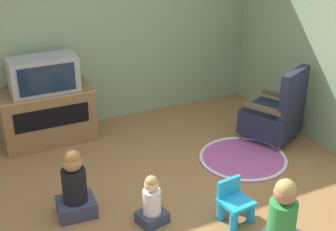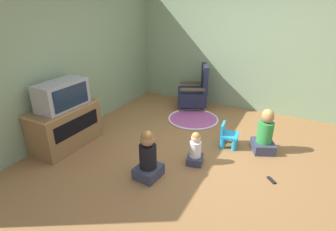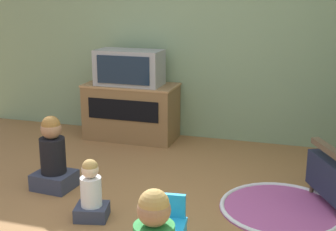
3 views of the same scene
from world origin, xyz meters
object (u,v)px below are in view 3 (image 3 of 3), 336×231
tv_cabinet (131,110)px  child_watching_left (91,193)px  child_watching_center (53,158)px  television (129,68)px  yellow_kid_chair (165,230)px

tv_cabinet → child_watching_left: tv_cabinet is taller
child_watching_left → child_watching_center: (-0.60, 0.44, 0.08)m
tv_cabinet → television: size_ratio=1.43×
tv_cabinet → child_watching_center: size_ratio=1.61×
tv_cabinet → television: television is taller
tv_cabinet → child_watching_center: child_watching_center is taller
television → child_watching_center: 1.71m
yellow_kid_chair → child_watching_left: bearing=150.7°
television → child_watching_left: (0.48, -2.03, -0.67)m
yellow_kid_chair → child_watching_left: size_ratio=0.79×
television → yellow_kid_chair: television is taller
yellow_kid_chair → child_watching_center: bearing=144.0°
tv_cabinet → child_watching_center: bearing=-94.2°
yellow_kid_chair → child_watching_left: 0.78m
tv_cabinet → child_watching_left: (0.48, -2.07, -0.13)m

